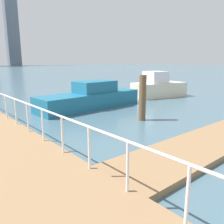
# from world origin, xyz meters

# --- Properties ---
(ground_plane) EXTENTS (300.00, 300.00, 0.00)m
(ground_plane) POSITION_xyz_m (0.00, 20.00, 0.00)
(ground_plane) COLOR #476675
(boardwalk_railing) EXTENTS (0.06, 30.38, 1.08)m
(boardwalk_railing) POSITION_xyz_m (-3.15, 9.94, 1.21)
(boardwalk_railing) COLOR white
(boardwalk_railing) RESTS_ON boardwalk
(dock_piling_2) EXTENTS (0.36, 0.36, 2.28)m
(dock_piling_2) POSITION_xyz_m (2.44, 11.40, 1.14)
(dock_piling_2) COLOR brown
(dock_piling_2) RESTS_ON ground_plane
(moored_boat_1) EXTENTS (4.75, 2.86, 2.12)m
(moored_boat_1) POSITION_xyz_m (9.28, 15.93, 0.79)
(moored_boat_1) COLOR beige
(moored_boat_1) RESTS_ON ground_plane
(moored_boat_3) EXTENTS (7.16, 2.44, 1.69)m
(moored_boat_3) POSITION_xyz_m (2.31, 15.70, 0.64)
(moored_boat_3) COLOR #1E6B8C
(moored_boat_3) RESTS_ON ground_plane
(skyline_tower_5) EXTENTS (7.80, 6.56, 51.39)m
(skyline_tower_5) POSITION_xyz_m (45.59, 166.09, 25.69)
(skyline_tower_5) COLOR slate
(skyline_tower_5) RESTS_ON ground_plane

